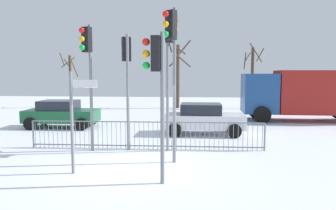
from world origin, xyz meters
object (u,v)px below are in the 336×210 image
object	(u,v)px
traffic_light_mid_left	(88,59)
car_white_near	(203,118)
traffic_light_foreground_right	(156,74)
traffic_light_rear_left	(170,52)
car_green_trailing	(61,113)
bare_tree_left	(178,73)
bare_tree_right	(70,79)
traffic_light_foreground_left	(127,66)
delivery_truck	(303,93)
traffic_light_rear_right	(172,51)
bare_tree_centre	(252,75)
direction_sign_post	(74,117)

from	to	relation	value
traffic_light_mid_left	car_white_near	world-z (taller)	traffic_light_mid_left
traffic_light_foreground_right	traffic_light_rear_left	distance (m)	3.51
car_green_trailing	car_white_near	size ratio (longest dim) A/B	1.01
traffic_light_mid_left	car_green_trailing	xyz separation A→B (m)	(-3.27, 5.01, -2.65)
car_white_near	bare_tree_left	distance (m)	11.93
traffic_light_rear_left	bare_tree_right	world-z (taller)	traffic_light_rear_left
traffic_light_mid_left	car_green_trailing	distance (m)	6.54
traffic_light_foreground_right	car_white_near	world-z (taller)	traffic_light_foreground_right
traffic_light_foreground_left	traffic_light_rear_left	world-z (taller)	traffic_light_rear_left
traffic_light_mid_left	delivery_truck	bearing A→B (deg)	-117.62
car_white_near	delivery_truck	size ratio (longest dim) A/B	0.54
traffic_light_foreground_left	delivery_truck	bearing A→B (deg)	16.98
traffic_light_rear_right	delivery_truck	distance (m)	12.43
bare_tree_left	bare_tree_centre	world-z (taller)	bare_tree_left
traffic_light_foreground_right	bare_tree_centre	size ratio (longest dim) A/B	0.73
traffic_light_foreground_right	direction_sign_post	size ratio (longest dim) A/B	1.33
traffic_light_rear_right	traffic_light_mid_left	bearing A→B (deg)	14.48
traffic_light_foreground_left	bare_tree_left	xyz separation A→B (m)	(1.11, 14.88, -0.21)
car_green_trailing	bare_tree_centre	world-z (taller)	bare_tree_centre
delivery_truck	bare_tree_right	size ratio (longest dim) A/B	1.51
traffic_light_rear_right	bare_tree_centre	bearing A→B (deg)	-71.07
car_green_trailing	bare_tree_right	size ratio (longest dim) A/B	0.81
car_white_near	car_green_trailing	bearing A→B (deg)	171.38
traffic_light_rear_left	bare_tree_left	world-z (taller)	bare_tree_left
bare_tree_centre	bare_tree_right	bearing A→B (deg)	-178.70
traffic_light_foreground_right	car_white_near	size ratio (longest dim) A/B	1.03
traffic_light_rear_left	bare_tree_left	distance (m)	15.18
traffic_light_rear_left	traffic_light_mid_left	bearing A→B (deg)	-41.08
bare_tree_centre	car_green_trailing	bearing A→B (deg)	-138.75
car_white_near	traffic_light_rear_right	bearing A→B (deg)	-102.14
car_white_near	bare_tree_centre	bearing A→B (deg)	70.18
traffic_light_foreground_left	bare_tree_right	distance (m)	16.77
traffic_light_mid_left	car_white_near	xyz separation A→B (m)	(4.31, 3.78, -2.65)
delivery_truck	bare_tree_right	xyz separation A→B (m)	(-17.32, 6.57, 0.71)
traffic_light_mid_left	traffic_light_foreground_right	world-z (taller)	traffic_light_mid_left
traffic_light_foreground_left	traffic_light_mid_left	bearing A→B (deg)	175.18
direction_sign_post	traffic_light_foreground_left	bearing A→B (deg)	66.44
delivery_truck	car_white_near	bearing A→B (deg)	39.04
traffic_light_mid_left	direction_sign_post	distance (m)	3.17
delivery_truck	bare_tree_centre	bearing A→B (deg)	-73.57
car_white_near	bare_tree_right	distance (m)	15.97
direction_sign_post	bare_tree_centre	size ratio (longest dim) A/B	0.55
traffic_light_rear_left	bare_tree_left	bearing A→B (deg)	-132.76
traffic_light_foreground_right	traffic_light_foreground_left	xyz separation A→B (m)	(-1.58, 3.71, 0.30)
car_green_trailing	traffic_light_foreground_right	bearing A→B (deg)	-54.65
traffic_light_rear_left	bare_tree_centre	xyz separation A→B (m)	(5.65, 15.26, -0.87)
traffic_light_rear_right	car_green_trailing	distance (m)	9.45
traffic_light_rear_right	car_white_near	bearing A→B (deg)	-65.66
traffic_light_foreground_left	car_white_near	xyz separation A→B (m)	(2.97, 3.31, -2.42)
traffic_light_foreground_right	car_green_trailing	bearing A→B (deg)	37.94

